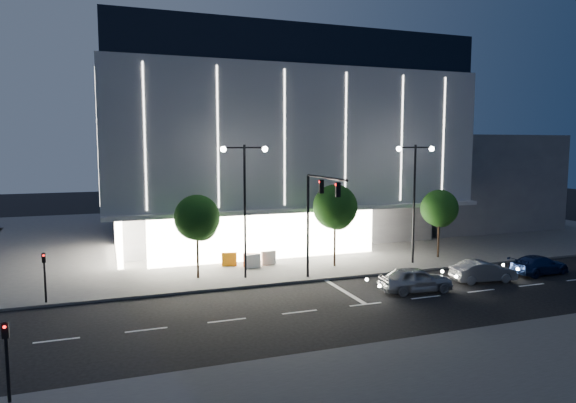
# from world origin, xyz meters

# --- Properties ---
(ground) EXTENTS (160.00, 160.00, 0.00)m
(ground) POSITION_xyz_m (0.00, 0.00, 0.00)
(ground) COLOR black
(ground) RESTS_ON ground
(sidewalk_museum) EXTENTS (70.00, 40.00, 0.15)m
(sidewalk_museum) POSITION_xyz_m (5.00, 24.00, 0.07)
(sidewalk_museum) COLOR #474747
(sidewalk_museum) RESTS_ON ground
(sidewalk_near) EXTENTS (70.00, 10.00, 0.15)m
(sidewalk_near) POSITION_xyz_m (5.00, -12.00, 0.07)
(sidewalk_near) COLOR #474747
(sidewalk_near) RESTS_ON ground
(museum) EXTENTS (30.00, 25.80, 18.00)m
(museum) POSITION_xyz_m (2.98, 22.31, 9.27)
(museum) COLOR #4C4C51
(museum) RESTS_ON ground
(annex_building) EXTENTS (16.00, 20.00, 10.00)m
(annex_building) POSITION_xyz_m (26.00, 24.00, 5.00)
(annex_building) COLOR #4C4C51
(annex_building) RESTS_ON ground
(traffic_mast) EXTENTS (0.33, 5.89, 7.07)m
(traffic_mast) POSITION_xyz_m (1.00, 3.34, 5.03)
(traffic_mast) COLOR black
(traffic_mast) RESTS_ON ground
(street_lamp_west) EXTENTS (3.16, 0.36, 9.00)m
(street_lamp_west) POSITION_xyz_m (-3.00, 6.00, 5.96)
(street_lamp_west) COLOR black
(street_lamp_west) RESTS_ON ground
(street_lamp_east) EXTENTS (3.16, 0.36, 9.00)m
(street_lamp_east) POSITION_xyz_m (10.00, 6.00, 5.96)
(street_lamp_east) COLOR black
(street_lamp_east) RESTS_ON ground
(ped_signal_far) EXTENTS (0.22, 0.24, 3.00)m
(ped_signal_far) POSITION_xyz_m (-15.00, 4.50, 1.89)
(ped_signal_far) COLOR black
(ped_signal_far) RESTS_ON ground
(ped_signal_near) EXTENTS (0.22, 0.24, 3.00)m
(ped_signal_near) POSITION_xyz_m (-15.00, -7.50, 1.89)
(ped_signal_near) COLOR black
(ped_signal_near) RESTS_ON ground
(tree_left) EXTENTS (3.02, 3.02, 5.72)m
(tree_left) POSITION_xyz_m (-5.97, 7.02, 4.03)
(tree_left) COLOR black
(tree_left) RESTS_ON ground
(tree_mid) EXTENTS (3.25, 3.25, 6.15)m
(tree_mid) POSITION_xyz_m (4.03, 7.02, 4.33)
(tree_mid) COLOR black
(tree_mid) RESTS_ON ground
(tree_right) EXTENTS (2.91, 2.91, 5.51)m
(tree_right) POSITION_xyz_m (13.03, 7.02, 3.88)
(tree_right) COLOR black
(tree_right) RESTS_ON ground
(car_lead) EXTENTS (4.70, 2.26, 1.55)m
(car_lead) POSITION_xyz_m (6.10, -0.28, 0.77)
(car_lead) COLOR #A1A3A8
(car_lead) RESTS_ON ground
(car_second) EXTENTS (4.39, 1.99, 1.40)m
(car_second) POSITION_xyz_m (11.60, 0.21, 0.70)
(car_second) COLOR gray
(car_second) RESTS_ON ground
(car_third) EXTENTS (4.68, 2.26, 1.31)m
(car_third) POSITION_xyz_m (16.68, 0.55, 0.66)
(car_third) COLOR navy
(car_third) RESTS_ON ground
(barrier_a) EXTENTS (1.13, 0.42, 1.00)m
(barrier_a) POSITION_xyz_m (-3.27, 9.60, 0.65)
(barrier_a) COLOR orange
(barrier_a) RESTS_ON sidewalk_museum
(barrier_b) EXTENTS (1.12, 0.38, 1.00)m
(barrier_b) POSITION_xyz_m (-1.79, 8.44, 0.65)
(barrier_b) COLOR white
(barrier_b) RESTS_ON sidewalk_museum
(barrier_c) EXTENTS (1.11, 0.67, 1.00)m
(barrier_c) POSITION_xyz_m (-1.86, 8.74, 0.65)
(barrier_c) COLOR #FD470E
(barrier_c) RESTS_ON sidewalk_museum
(barrier_d) EXTENTS (1.12, 0.35, 1.00)m
(barrier_d) POSITION_xyz_m (-0.41, 9.10, 0.65)
(barrier_d) COLOR silver
(barrier_d) RESTS_ON sidewalk_museum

